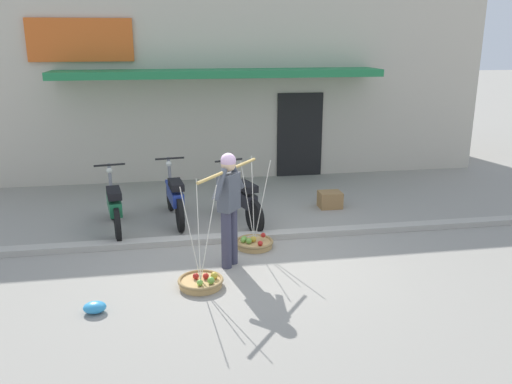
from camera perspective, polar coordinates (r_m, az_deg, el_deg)
name	(u,v)px	position (r m, az deg, el deg)	size (l,w,h in m)	color
ground_plane	(246,256)	(8.16, -1.05, -6.99)	(90.00, 90.00, 0.00)	gray
sidewalk_curb	(240,237)	(8.79, -1.75, -4.91)	(20.00, 0.24, 0.10)	#AEA89C
fruit_vendor	(229,202)	(7.53, -2.95, -1.12)	(0.98, 1.29, 1.70)	#38384C
fruit_basket_left_side	(201,281)	(7.24, -5.97, -9.61)	(0.62, 0.62, 1.45)	tan
fruit_basket_right_side	(254,243)	(8.48, -0.21, -5.50)	(0.62, 0.62, 1.45)	tan
motorcycle_nearest_shop	(114,206)	(9.40, -15.13, -1.45)	(0.54, 1.81, 1.09)	black
motorcycle_second_in_row	(175,197)	(9.69, -8.80, -0.54)	(0.54, 1.82, 1.09)	black
motorcycle_third_in_row	(240,199)	(9.46, -1.74, -0.76)	(0.70, 1.76, 1.09)	black
storefront_building	(209,81)	(14.75, -5.16, 11.85)	(13.00, 6.00, 4.20)	beige
plastic_litter_bag	(95,307)	(6.86, -17.09, -11.87)	(0.28, 0.22, 0.14)	#3393D1
wooden_crate	(330,200)	(10.52, 8.03, -0.82)	(0.44, 0.36, 0.32)	olive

